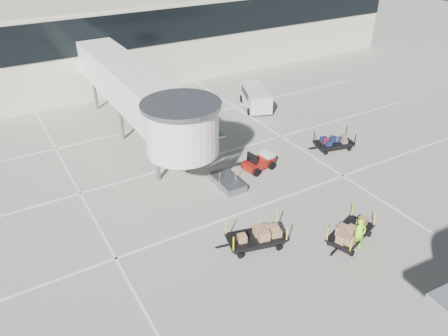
{
  "coord_description": "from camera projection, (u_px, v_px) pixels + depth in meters",
  "views": [
    {
      "loc": [
        -13.86,
        -15.58,
        15.68
      ],
      "look_at": [
        -2.17,
        4.18,
        2.0
      ],
      "focal_mm": 35.0,
      "sensor_mm": 36.0,
      "label": 1
    }
  ],
  "objects": [
    {
      "name": "lane_markings",
      "position": [
        206.0,
        155.0,
        32.22
      ],
      "size": [
        40.0,
        30.0,
        0.02
      ],
      "color": "silver",
      "rests_on": "ground"
    },
    {
      "name": "jet_bridge",
      "position": [
        144.0,
        96.0,
        30.75
      ],
      "size": [
        5.7,
        20.4,
        6.03
      ],
      "color": "white",
      "rests_on": "ground"
    },
    {
      "name": "baggage_tug",
      "position": [
        259.0,
        162.0,
        30.25
      ],
      "size": [
        2.36,
        1.71,
        1.46
      ],
      "rotation": [
        0.0,
        0.0,
        0.15
      ],
      "color": "maroon",
      "rests_on": "ground"
    },
    {
      "name": "box_cart_far",
      "position": [
        256.0,
        237.0,
        23.3
      ],
      "size": [
        3.87,
        2.23,
        1.49
      ],
      "rotation": [
        0.0,
        0.0,
        -0.24
      ],
      "color": "black",
      "rests_on": "ground"
    },
    {
      "name": "ground_worker",
      "position": [
        360.0,
        234.0,
        22.92
      ],
      "size": [
        0.77,
        0.57,
        1.91
      ],
      "primitive_type": "imported",
      "rotation": [
        0.0,
        0.0,
        -0.18
      ],
      "color": "#90FF1A",
      "rests_on": "ground"
    },
    {
      "name": "minivan",
      "position": [
        255.0,
        96.0,
        39.5
      ],
      "size": [
        3.45,
        5.09,
        1.79
      ],
      "rotation": [
        0.0,
        0.0,
        -0.36
      ],
      "color": "silver",
      "rests_on": "ground"
    },
    {
      "name": "terminal",
      "position": [
        113.0,
        37.0,
        45.49
      ],
      "size": [
        64.0,
        12.11,
        15.2
      ],
      "color": "beige",
      "rests_on": "ground"
    },
    {
      "name": "suitcase_cart",
      "position": [
        333.0,
        143.0,
        32.81
      ],
      "size": [
        3.6,
        2.03,
        1.38
      ],
      "rotation": [
        0.0,
        0.0,
        -0.23
      ],
      "color": "black",
      "rests_on": "ground"
    },
    {
      "name": "box_cart_near",
      "position": [
        352.0,
        231.0,
        23.76
      ],
      "size": [
        3.71,
        2.36,
        1.43
      ],
      "rotation": [
        0.0,
        0.0,
        0.33
      ],
      "color": "black",
      "rests_on": "ground"
    },
    {
      "name": "ground",
      "position": [
        292.0,
        219.0,
        25.61
      ],
      "size": [
        140.0,
        140.0,
        0.0
      ],
      "primitive_type": "plane",
      "color": "#A7A395",
      "rests_on": "ground"
    }
  ]
}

